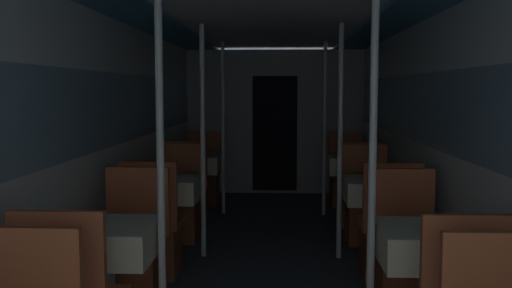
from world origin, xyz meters
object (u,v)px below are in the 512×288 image
(chair_right_far_1, at_px, (406,269))
(chair_right_far_2, at_px, (366,213))
(support_pole_left_3, at_px, (223,129))
(chair_right_far_3, at_px, (346,183))
(chair_left_far_2, at_px, (179,211))
(chair_left_far_3, at_px, (203,182))
(support_pole_left_2, at_px, (203,142))
(support_pole_right_3, at_px, (325,129))
(dining_table_left_1, at_px, (107,245))
(support_pole_left_1, at_px, (161,170))
(chair_left_far_1, at_px, (132,265))
(dining_table_left_3, at_px, (196,165))
(chair_left_near_3, at_px, (189,198))
(chair_left_near_2, at_px, (154,240))
(chair_right_near_3, at_px, (357,200))
(dining_table_right_1, at_px, (428,249))
(chair_right_near_2, at_px, (387,243))
(dining_table_right_2, at_px, (376,193))
(dining_table_right_3, at_px, (351,166))
(dining_table_left_2, at_px, (167,191))
(support_pole_right_1, at_px, (372,171))
(support_pole_right_2, at_px, (340,143))

(chair_right_far_1, height_order, chair_right_far_2, same)
(support_pole_left_3, bearing_deg, chair_right_far_3, 19.84)
(chair_left_far_2, distance_m, chair_left_far_3, 1.77)
(support_pole_left_2, relative_size, support_pole_right_3, 1.00)
(dining_table_left_1, relative_size, support_pole_left_1, 0.34)
(chair_left_far_1, distance_m, dining_table_left_3, 3.01)
(chair_left_near_3, bearing_deg, dining_table_left_1, -90.00)
(support_pole_left_1, bearing_deg, support_pole_right_3, 71.20)
(dining_table_left_1, distance_m, chair_right_far_2, 2.99)
(chair_left_far_3, bearing_deg, chair_left_near_2, 90.00)
(chair_left_far_3, distance_m, chair_right_near_3, 2.16)
(chair_left_near_3, xyz_separation_m, support_pole_right_3, (1.53, 0.55, 0.74))
(chair_left_far_1, distance_m, chair_left_far_3, 3.55)
(chair_left_far_3, bearing_deg, chair_left_near_3, 90.00)
(dining_table_right_1, height_order, chair_right_far_3, chair_right_far_3)
(chair_left_near_2, xyz_separation_m, chair_right_far_2, (1.86, 1.11, 0.00))
(chair_right_far_1, bearing_deg, chair_left_near_3, -52.74)
(support_pole_left_1, distance_m, support_pole_left_3, 3.55)
(chair_right_far_2, xyz_separation_m, support_pole_right_3, (-0.32, 1.22, 0.74))
(chair_left_far_3, height_order, chair_right_near_2, same)
(dining_table_left_1, relative_size, chair_left_far_1, 0.75)
(support_pole_left_1, bearing_deg, chair_left_far_2, 97.94)
(chair_left_far_1, bearing_deg, dining_table_left_3, -90.00)
(chair_left_far_1, relative_size, dining_table_right_2, 1.33)
(dining_table_left_1, bearing_deg, dining_table_right_1, 0.00)
(dining_table_left_3, distance_m, chair_right_near_2, 2.99)
(chair_left_near_2, height_order, dining_table_right_1, chair_left_near_2)
(chair_left_far_3, bearing_deg, chair_right_near_2, 122.82)
(support_pole_left_1, distance_m, dining_table_right_3, 3.89)
(support_pole_left_1, xyz_separation_m, support_pole_left_2, (0.00, 1.77, 0.00))
(chair_right_near_2, bearing_deg, dining_table_left_2, 163.42)
(support_pole_left_1, relative_size, support_pole_left_3, 1.00)
(chair_left_near_2, bearing_deg, support_pole_right_1, -38.54)
(support_pole_left_1, height_order, support_pole_right_3, same)
(support_pole_left_2, bearing_deg, support_pole_right_1, -55.75)
(chair_left_far_1, relative_size, dining_table_right_3, 1.33)
(dining_table_left_1, distance_m, chair_right_far_3, 4.51)
(chair_left_far_3, bearing_deg, chair_right_far_1, 117.63)
(chair_left_near_2, bearing_deg, support_pole_left_1, -75.11)
(chair_right_far_2, bearing_deg, support_pole_right_3, -75.11)
(chair_right_far_1, bearing_deg, chair_left_far_1, 0.00)
(support_pole_right_1, xyz_separation_m, support_pole_right_2, (0.00, 1.77, 0.00))
(chair_left_far_1, xyz_separation_m, support_pole_left_1, (0.32, -0.55, 0.74))
(chair_right_near_3, xyz_separation_m, chair_right_far_3, (0.00, 1.11, 0.00))
(dining_table_left_1, xyz_separation_m, chair_left_near_2, (0.00, 1.22, -0.29))
(support_pole_left_2, distance_m, dining_table_left_3, 1.86)
(chair_left_far_1, height_order, dining_table_right_2, chair_left_far_1)
(chair_left_near_3, bearing_deg, support_pole_right_1, -62.90)
(dining_table_right_2, height_order, dining_table_right_3, same)
(support_pole_left_3, distance_m, support_pole_right_2, 2.15)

